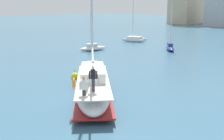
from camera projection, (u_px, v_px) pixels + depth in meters
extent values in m
plane|color=#38607A|center=(89.00, 96.00, 20.20)|extent=(400.00, 400.00, 0.00)
ellipsoid|color=white|center=(93.00, 90.00, 19.41)|extent=(8.66, 8.30, 1.40)
cube|color=maroon|center=(93.00, 94.00, 19.48)|extent=(8.54, 8.18, 0.10)
cube|color=beige|center=(93.00, 80.00, 19.24)|extent=(8.18, 7.83, 0.08)
cube|color=white|center=(93.00, 72.00, 19.85)|extent=(4.31, 4.17, 0.70)
cylinder|color=#B7B7BC|center=(93.00, 54.00, 17.12)|extent=(4.30, 4.01, 0.12)
cylinder|color=silver|center=(92.00, 61.00, 23.42)|extent=(0.66, 0.70, 0.06)
torus|color=orange|center=(74.00, 83.00, 16.47)|extent=(0.61, 0.58, 0.70)
cylinder|color=#33333D|center=(93.00, 85.00, 16.35)|extent=(0.20, 0.20, 0.80)
cube|color=black|center=(93.00, 74.00, 16.19)|extent=(0.36, 0.37, 0.56)
sphere|color=beige|center=(93.00, 68.00, 16.10)|extent=(0.20, 0.20, 0.20)
cylinder|color=black|center=(89.00, 75.00, 16.19)|extent=(0.09, 0.09, 0.50)
cylinder|color=black|center=(97.00, 75.00, 16.22)|extent=(0.09, 0.09, 0.50)
cylinder|color=#33333D|center=(84.00, 92.00, 15.66)|extent=(0.20, 0.20, 0.35)
cube|color=white|center=(84.00, 85.00, 15.55)|extent=(0.36, 0.37, 0.56)
sphere|color=tan|center=(84.00, 78.00, 15.46)|extent=(0.20, 0.20, 0.20)
cylinder|color=white|center=(80.00, 86.00, 15.55)|extent=(0.09, 0.09, 0.50)
cylinder|color=white|center=(88.00, 86.00, 15.58)|extent=(0.09, 0.09, 0.50)
torus|color=silver|center=(93.00, 80.00, 16.53)|extent=(0.56, 0.60, 0.76)
ellipsoid|color=navy|center=(170.00, 48.00, 41.35)|extent=(3.49, 4.16, 0.72)
cube|color=navy|center=(170.00, 44.00, 41.44)|extent=(1.61, 1.82, 0.40)
cylinder|color=silver|center=(171.00, 25.00, 40.88)|extent=(0.12, 0.12, 6.32)
ellipsoid|color=silver|center=(133.00, 40.00, 51.24)|extent=(4.58, 2.05, 0.76)
ellipsoid|color=silver|center=(136.00, 39.00, 52.82)|extent=(4.58, 2.05, 0.76)
cube|color=silver|center=(134.00, 37.00, 51.92)|extent=(3.02, 2.53, 0.24)
cylinder|color=silver|center=(133.00, 17.00, 51.19)|extent=(0.12, 0.12, 7.37)
ellipsoid|color=white|center=(93.00, 48.00, 41.08)|extent=(2.22, 4.49, 0.71)
cube|color=white|center=(92.00, 45.00, 40.84)|extent=(1.13, 1.87, 0.40)
cylinder|color=silver|center=(91.00, 30.00, 40.27)|extent=(0.12, 0.12, 4.98)
sphere|color=yellow|center=(75.00, 76.00, 25.14)|extent=(0.70, 0.70, 0.70)
cylinder|color=black|center=(75.00, 73.00, 25.08)|extent=(0.04, 0.04, 0.60)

